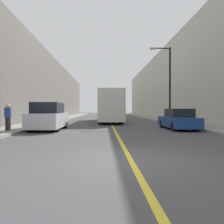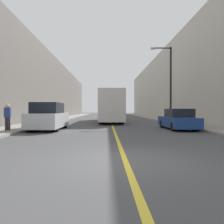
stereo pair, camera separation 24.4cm
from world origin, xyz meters
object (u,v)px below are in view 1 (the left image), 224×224
object	(u,v)px
pedestrian	(8,117)
bus	(110,106)
parked_suv_left	(49,117)
street_lamp_right	(168,80)
street_lamp_left	(1,54)
car_right_near	(178,120)

from	to	relation	value
pedestrian	bus	bearing A→B (deg)	60.91
bus	parked_suv_left	world-z (taller)	bus
parked_suv_left	street_lamp_right	distance (m)	13.23
street_lamp_left	pedestrian	distance (m)	4.26
bus	street_lamp_right	bearing A→B (deg)	-29.98
car_right_near	bus	bearing A→B (deg)	115.38
car_right_near	parked_suv_left	bearing A→B (deg)	-178.99
parked_suv_left	pedestrian	size ratio (longest dim) A/B	2.92
bus	pedestrian	bearing A→B (deg)	-119.09
parked_suv_left	car_right_near	xyz separation A→B (m)	(9.49, 0.17, -0.21)
bus	street_lamp_left	world-z (taller)	street_lamp_left
street_lamp_right	parked_suv_left	bearing A→B (deg)	-147.61
street_lamp_left	pedestrian	bearing A→B (deg)	107.16
street_lamp_left	pedestrian	xyz separation A→B (m)	(-0.81, 2.61, -3.26)
parked_suv_left	street_lamp_left	xyz separation A→B (m)	(-1.29, -4.47, 3.38)
bus	street_lamp_right	size ratio (longest dim) A/B	1.64
bus	street_lamp_left	bearing A→B (deg)	-111.97
street_lamp_left	street_lamp_right	distance (m)	16.49
bus	street_lamp_left	distance (m)	16.12
street_lamp_left	pedestrian	world-z (taller)	street_lamp_left
bus	street_lamp_right	distance (m)	7.51
parked_suv_left	car_right_near	bearing A→B (deg)	1.01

